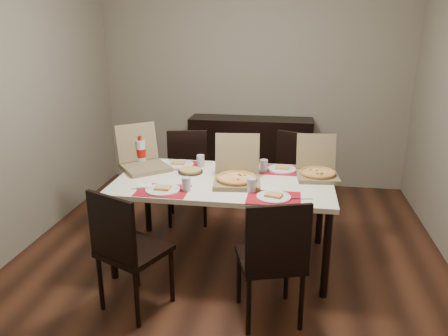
{
  "coord_description": "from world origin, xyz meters",
  "views": [
    {
      "loc": [
        0.5,
        -3.47,
        1.97
      ],
      "look_at": [
        -0.04,
        -0.06,
        0.85
      ],
      "focal_mm": 35.0,
      "sensor_mm": 36.0,
      "label": 1
    }
  ],
  "objects_px": {
    "chair_far_left": "(187,172)",
    "chair_far_right": "(289,174)",
    "sideboard": "(250,154)",
    "dip_bowl": "(233,172)",
    "chair_near_right": "(273,257)",
    "chair_near_left": "(127,247)",
    "soda_bottle": "(141,152)",
    "pizza_box_center": "(237,176)",
    "dining_table": "(224,187)"
  },
  "relations": [
    {
      "from": "chair_far_left",
      "to": "chair_far_right",
      "type": "height_order",
      "value": "same"
    },
    {
      "from": "sideboard",
      "to": "dip_bowl",
      "type": "bearing_deg",
      "value": -89.52
    },
    {
      "from": "chair_near_right",
      "to": "dip_bowl",
      "type": "relative_size",
      "value": 8.31
    },
    {
      "from": "chair_near_left",
      "to": "soda_bottle",
      "type": "bearing_deg",
      "value": 103.48
    },
    {
      "from": "chair_near_left",
      "to": "pizza_box_center",
      "type": "bearing_deg",
      "value": 48.98
    },
    {
      "from": "sideboard",
      "to": "dip_bowl",
      "type": "distance_m",
      "value": 1.72
    },
    {
      "from": "pizza_box_center",
      "to": "dip_bowl",
      "type": "bearing_deg",
      "value": 105.56
    },
    {
      "from": "chair_near_right",
      "to": "soda_bottle",
      "type": "distance_m",
      "value": 1.73
    },
    {
      "from": "chair_near_right",
      "to": "chair_far_left",
      "type": "distance_m",
      "value": 1.91
    },
    {
      "from": "dining_table",
      "to": "chair_near_right",
      "type": "height_order",
      "value": "chair_near_right"
    },
    {
      "from": "chair_far_right",
      "to": "pizza_box_center",
      "type": "relative_size",
      "value": 2.08
    },
    {
      "from": "dining_table",
      "to": "pizza_box_center",
      "type": "xyz_separation_m",
      "value": [
        0.12,
        -0.06,
        0.12
      ]
    },
    {
      "from": "dining_table",
      "to": "chair_near_left",
      "type": "xyz_separation_m",
      "value": [
        -0.55,
        -0.83,
        -0.17
      ]
    },
    {
      "from": "sideboard",
      "to": "chair_far_right",
      "type": "distance_m",
      "value": 1.03
    },
    {
      "from": "dining_table",
      "to": "soda_bottle",
      "type": "distance_m",
      "value": 0.9
    },
    {
      "from": "chair_near_right",
      "to": "sideboard",
      "type": "bearing_deg",
      "value": 98.92
    },
    {
      "from": "chair_near_left",
      "to": "chair_far_left",
      "type": "relative_size",
      "value": 1.0
    },
    {
      "from": "chair_far_right",
      "to": "soda_bottle",
      "type": "height_order",
      "value": "soda_bottle"
    },
    {
      "from": "chair_far_left",
      "to": "chair_far_right",
      "type": "xyz_separation_m",
      "value": [
        1.06,
        0.11,
        0.0
      ]
    },
    {
      "from": "sideboard",
      "to": "chair_far_left",
      "type": "distance_m",
      "value": 1.16
    },
    {
      "from": "chair_near_left",
      "to": "soda_bottle",
      "type": "height_order",
      "value": "soda_bottle"
    },
    {
      "from": "sideboard",
      "to": "chair_far_right",
      "type": "bearing_deg",
      "value": -61.25
    },
    {
      "from": "chair_far_right",
      "to": "chair_far_left",
      "type": "bearing_deg",
      "value": -174.01
    },
    {
      "from": "chair_near_right",
      "to": "soda_bottle",
      "type": "xyz_separation_m",
      "value": [
        -1.28,
        1.11,
        0.35
      ]
    },
    {
      "from": "dining_table",
      "to": "chair_far_left",
      "type": "distance_m",
      "value": 1.0
    },
    {
      "from": "pizza_box_center",
      "to": "sideboard",
      "type": "bearing_deg",
      "value": 92.23
    },
    {
      "from": "chair_far_left",
      "to": "pizza_box_center",
      "type": "relative_size",
      "value": 2.08
    },
    {
      "from": "dining_table",
      "to": "pizza_box_center",
      "type": "relative_size",
      "value": 4.02
    },
    {
      "from": "sideboard",
      "to": "dining_table",
      "type": "height_order",
      "value": "sideboard"
    },
    {
      "from": "chair_far_left",
      "to": "dip_bowl",
      "type": "height_order",
      "value": "chair_far_left"
    },
    {
      "from": "sideboard",
      "to": "dining_table",
      "type": "distance_m",
      "value": 1.86
    },
    {
      "from": "chair_near_left",
      "to": "chair_near_right",
      "type": "bearing_deg",
      "value": 1.5
    },
    {
      "from": "dip_bowl",
      "to": "sideboard",
      "type": "bearing_deg",
      "value": 90.48
    },
    {
      "from": "dining_table",
      "to": "pizza_box_center",
      "type": "height_order",
      "value": "pizza_box_center"
    },
    {
      "from": "chair_far_left",
      "to": "soda_bottle",
      "type": "distance_m",
      "value": 0.7
    },
    {
      "from": "chair_near_right",
      "to": "pizza_box_center",
      "type": "bearing_deg",
      "value": 114.71
    },
    {
      "from": "chair_near_right",
      "to": "chair_far_left",
      "type": "relative_size",
      "value": 1.0
    },
    {
      "from": "sideboard",
      "to": "chair_far_left",
      "type": "height_order",
      "value": "chair_far_left"
    },
    {
      "from": "chair_far_left",
      "to": "dip_bowl",
      "type": "xyz_separation_m",
      "value": [
        0.58,
        -0.68,
        0.25
      ]
    },
    {
      "from": "sideboard",
      "to": "dip_bowl",
      "type": "relative_size",
      "value": 13.4
    },
    {
      "from": "pizza_box_center",
      "to": "soda_bottle",
      "type": "height_order",
      "value": "pizza_box_center"
    },
    {
      "from": "chair_far_right",
      "to": "soda_bottle",
      "type": "relative_size",
      "value": 3.46
    },
    {
      "from": "sideboard",
      "to": "dining_table",
      "type": "bearing_deg",
      "value": -91.29
    },
    {
      "from": "sideboard",
      "to": "chair_near_left",
      "type": "relative_size",
      "value": 1.61
    },
    {
      "from": "chair_near_right",
      "to": "chair_far_left",
      "type": "xyz_separation_m",
      "value": [
        -0.98,
        1.64,
        0.0
      ]
    },
    {
      "from": "sideboard",
      "to": "chair_far_left",
      "type": "xyz_separation_m",
      "value": [
        -0.56,
        -1.01,
        0.06
      ]
    },
    {
      "from": "dining_table",
      "to": "chair_far_right",
      "type": "height_order",
      "value": "chair_far_right"
    },
    {
      "from": "chair_near_left",
      "to": "pizza_box_center",
      "type": "xyz_separation_m",
      "value": [
        0.67,
        0.77,
        0.3
      ]
    },
    {
      "from": "chair_near_right",
      "to": "chair_far_left",
      "type": "height_order",
      "value": "same"
    },
    {
      "from": "dining_table",
      "to": "dip_bowl",
      "type": "height_order",
      "value": "dip_bowl"
    }
  ]
}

